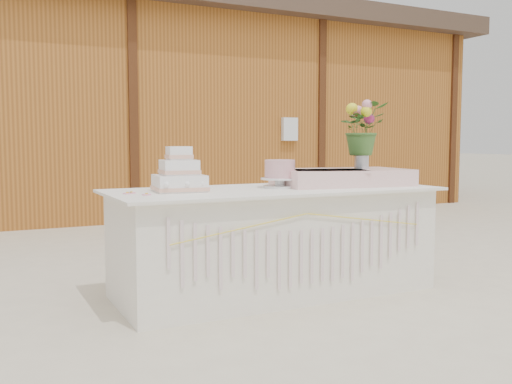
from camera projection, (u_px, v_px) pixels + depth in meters
ground at (274, 292)px, 4.22m from camera, size 80.00×80.00×0.00m
barn at (102, 107)px, 9.41m from camera, size 12.60×4.60×3.30m
cake_table at (275, 240)px, 4.18m from camera, size 2.40×1.00×0.77m
wedding_cake at (179, 176)px, 3.89m from camera, size 0.37×0.37×0.31m
pink_cake_stand at (280, 172)px, 4.20m from camera, size 0.29×0.29×0.21m
satin_runner at (342, 177)px, 4.44m from camera, size 1.07×0.70×0.13m
flower_vase at (362, 159)px, 4.50m from camera, size 0.11×0.11×0.15m
bouquet at (362, 123)px, 4.47m from camera, size 0.40×0.36×0.42m
loose_flowers at (133, 192)px, 3.73m from camera, size 0.20×0.32×0.02m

